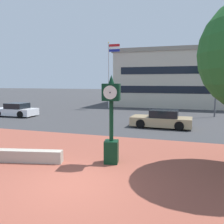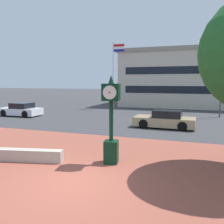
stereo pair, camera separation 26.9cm
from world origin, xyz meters
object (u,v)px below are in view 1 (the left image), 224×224
at_px(street_clock, 111,120).
at_px(street_lamp_post, 217,74).
at_px(car_street_far, 162,120).
at_px(flagpole_primary, 110,70).
at_px(car_street_near, 16,110).
at_px(civic_building, 198,78).

bearing_deg(street_clock, street_lamp_post, 60.73).
xyz_separation_m(car_street_far, flagpole_primary, (-7.48, 10.88, 4.18)).
relative_size(car_street_near, car_street_far, 0.92).
distance_m(car_street_far, flagpole_primary, 13.85).
relative_size(car_street_near, civic_building, 0.18).
bearing_deg(street_clock, civic_building, 71.38).
distance_m(street_clock, civic_building, 28.10).
bearing_deg(flagpole_primary, civic_building, 38.06).
bearing_deg(car_street_far, flagpole_primary, 36.53).
relative_size(car_street_near, street_lamp_post, 0.61).
xyz_separation_m(flagpole_primary, civic_building, (10.73, 8.40, -0.96)).
relative_size(car_street_near, flagpole_primary, 0.49).
bearing_deg(civic_building, street_clock, -99.15).
height_order(flagpole_primary, street_lamp_post, flagpole_primary).
distance_m(civic_building, street_lamp_post, 12.53).
bearing_deg(street_lamp_post, car_street_far, -122.07).
height_order(car_street_near, flagpole_primary, flagpole_primary).
xyz_separation_m(civic_building, street_lamp_post, (1.01, -12.49, 0.23)).
bearing_deg(flagpole_primary, car_street_far, -55.49).
relative_size(civic_building, street_lamp_post, 3.37).
relative_size(street_clock, civic_building, 0.16).
xyz_separation_m(car_street_near, street_lamp_post, (18.27, 5.20, 3.45)).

